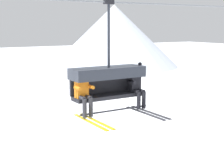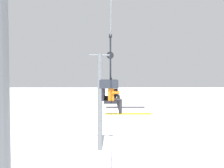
# 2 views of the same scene
# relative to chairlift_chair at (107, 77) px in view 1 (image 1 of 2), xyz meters

# --- Properties ---
(mountain_peak_central) EXTENTS (21.37, 21.37, 10.19)m
(mountain_peak_central) POSITION_rel_chairlift_chair_xyz_m (25.66, 41.17, -0.25)
(mountain_peak_central) COLOR silver
(mountain_peak_central) RESTS_ON ground_plane
(lift_cable) EXTENTS (17.60, 0.05, 0.05)m
(lift_cable) POSITION_rel_chairlift_chair_xyz_m (0.29, -0.07, 2.02)
(lift_cable) COLOR slate
(chairlift_chair) EXTENTS (2.11, 0.74, 2.95)m
(chairlift_chair) POSITION_rel_chairlift_chair_xyz_m (0.00, 0.00, 0.00)
(chairlift_chair) COLOR #232328
(skier_orange) EXTENTS (0.46, 1.70, 1.23)m
(skier_orange) POSITION_rel_chairlift_chair_xyz_m (-0.84, -0.22, -0.31)
(skier_orange) COLOR orange
(skier_black) EXTENTS (0.48, 1.70, 1.34)m
(skier_black) POSITION_rel_chairlift_chair_xyz_m (0.85, -0.21, -0.29)
(skier_black) COLOR black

